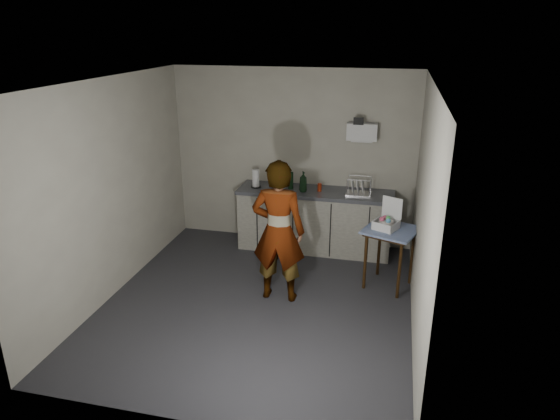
% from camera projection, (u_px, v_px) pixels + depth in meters
% --- Properties ---
extents(ground, '(4.00, 4.00, 0.00)m').
position_uv_depth(ground, '(258.00, 302.00, 6.02)').
color(ground, '#2C2C32').
rests_on(ground, ground).
extents(wall_back, '(3.60, 0.02, 2.60)m').
position_uv_depth(wall_back, '(293.00, 158.00, 7.39)').
color(wall_back, '#B3AD9C').
rests_on(wall_back, ground).
extents(wall_right, '(0.02, 4.00, 2.60)m').
position_uv_depth(wall_right, '(422.00, 214.00, 5.19)').
color(wall_right, '#B3AD9C').
rests_on(wall_right, ground).
extents(wall_left, '(0.02, 4.00, 2.60)m').
position_uv_depth(wall_left, '(112.00, 190.00, 5.95)').
color(wall_left, '#B3AD9C').
rests_on(wall_left, ground).
extents(ceiling, '(3.60, 4.00, 0.01)m').
position_uv_depth(ceiling, '(254.00, 82.00, 5.12)').
color(ceiling, white).
rests_on(ceiling, wall_back).
extents(kitchen_counter, '(2.24, 0.62, 0.91)m').
position_uv_depth(kitchen_counter, '(315.00, 222.00, 7.34)').
color(kitchen_counter, black).
rests_on(kitchen_counter, ground).
extents(wall_shelf, '(0.42, 0.18, 0.37)m').
position_uv_depth(wall_shelf, '(362.00, 132.00, 6.95)').
color(wall_shelf, white).
rests_on(wall_shelf, ground).
extents(side_table, '(0.78, 0.78, 0.78)m').
position_uv_depth(side_table, '(391.00, 237.00, 6.18)').
color(side_table, '#331F0B').
rests_on(side_table, ground).
extents(standing_man, '(0.64, 0.43, 1.74)m').
position_uv_depth(standing_man, '(278.00, 232.00, 5.85)').
color(standing_man, '#B2A593').
rests_on(standing_man, ground).
extents(soap_bottle, '(0.16, 0.16, 0.29)m').
position_uv_depth(soap_bottle, '(303.00, 182.00, 7.08)').
color(soap_bottle, black).
rests_on(soap_bottle, kitchen_counter).
extents(soda_can, '(0.06, 0.06, 0.11)m').
position_uv_depth(soda_can, '(320.00, 187.00, 7.13)').
color(soda_can, '#BB3012').
rests_on(soda_can, kitchen_counter).
extents(dark_bottle, '(0.07, 0.07, 0.25)m').
position_uv_depth(dark_bottle, '(291.00, 180.00, 7.21)').
color(dark_bottle, black).
rests_on(dark_bottle, kitchen_counter).
extents(paper_towel, '(0.15, 0.15, 0.27)m').
position_uv_depth(paper_towel, '(256.00, 179.00, 7.28)').
color(paper_towel, black).
rests_on(paper_towel, kitchen_counter).
extents(dish_rack, '(0.35, 0.26, 0.24)m').
position_uv_depth(dish_rack, '(358.00, 190.00, 7.00)').
color(dish_rack, silver).
rests_on(dish_rack, kitchen_counter).
extents(bakery_box, '(0.36, 0.36, 0.37)m').
position_uv_depth(bakery_box, '(387.00, 222.00, 6.14)').
color(bakery_box, white).
rests_on(bakery_box, side_table).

